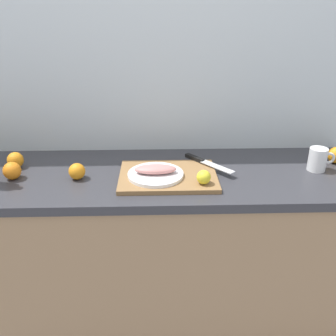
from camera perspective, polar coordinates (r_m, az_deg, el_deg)
name	(u,v)px	position (r m, az deg, el deg)	size (l,w,h in m)	color
ground_plane	(154,319)	(2.25, -2.20, -22.01)	(12.00, 12.00, 0.00)	slate
back_wall	(150,83)	(1.92, -2.76, 12.87)	(3.20, 0.05, 2.50)	silver
kitchen_counter	(152,253)	(1.95, -2.42, -12.84)	(2.00, 0.60, 0.90)	#9E7A56
cutting_board	(168,176)	(1.67, 0.00, -1.25)	(0.43, 0.32, 0.02)	olive
white_plate	(156,175)	(1.64, -1.90, -1.00)	(0.25, 0.25, 0.01)	white
fish_fillet	(156,169)	(1.63, -1.91, -0.19)	(0.18, 0.08, 0.04)	tan
chef_knife	(203,161)	(1.78, 5.30, 1.02)	(0.21, 0.24, 0.02)	silver
lemon_0	(204,177)	(1.57, 5.45, -1.40)	(0.06, 0.06, 0.06)	yellow
coffee_mug_0	(318,159)	(1.87, 21.87, 1.24)	(0.12, 0.08, 0.11)	white
orange_0	(15,160)	(1.91, -22.21, 1.13)	(0.08, 0.08, 0.08)	orange
orange_1	(336,155)	(1.99, 24.21, 1.81)	(0.08, 0.08, 0.08)	orange
orange_2	(77,171)	(1.70, -13.69, -0.50)	(0.07, 0.07, 0.07)	orange
orange_3	(12,171)	(1.79, -22.65, -0.38)	(0.08, 0.08, 0.08)	orange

